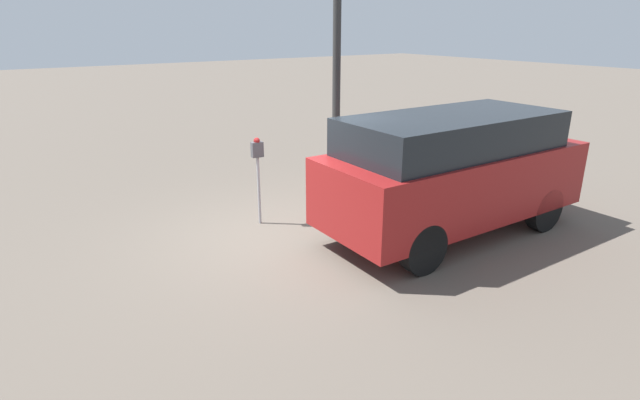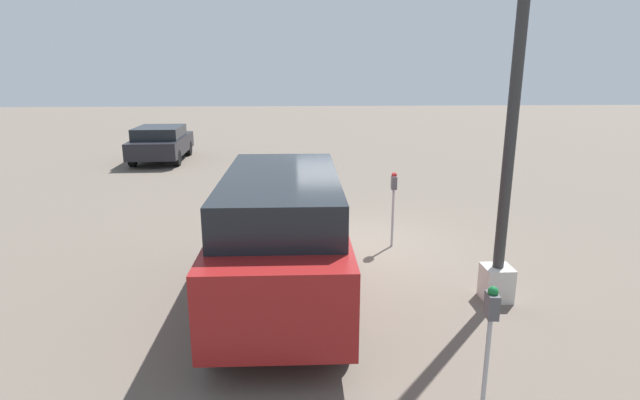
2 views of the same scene
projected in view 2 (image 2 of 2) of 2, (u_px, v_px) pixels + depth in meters
ground_plane at (359, 247)px, 10.26m from camera, size 80.00×80.00×0.00m
parking_meter_near at (394, 192)px, 10.02m from camera, size 0.21×0.13×1.56m
parking_meter_far at (490, 320)px, 5.11m from camera, size 0.21×0.13×1.43m
lamp_post at (509, 153)px, 7.35m from camera, size 0.44×0.44×6.68m
parked_van at (282, 234)px, 7.57m from camera, size 4.62×1.87×2.04m
car_distant at (161, 142)px, 19.68m from camera, size 3.96×1.94×1.37m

